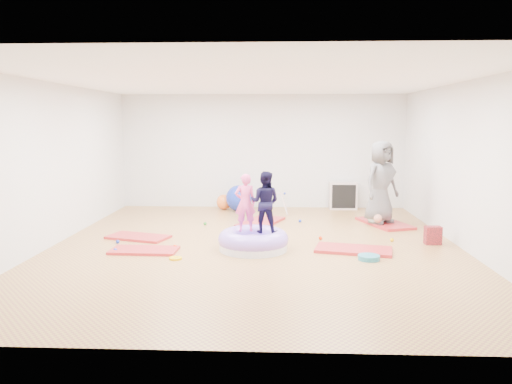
{
  "coord_description": "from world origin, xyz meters",
  "views": [
    {
      "loc": [
        0.38,
        -8.39,
        2.12
      ],
      "look_at": [
        0.0,
        0.3,
        0.9
      ],
      "focal_mm": 35.0,
      "sensor_mm": 36.0,
      "label": 1
    }
  ],
  "objects": [
    {
      "name": "gym_mat_mid_left",
      "position": [
        -2.18,
        0.48,
        0.02
      ],
      "size": [
        1.23,
        0.86,
        0.05
      ],
      "primitive_type": "cube",
      "rotation": [
        0.0,
        0.0,
        -0.3
      ],
      "color": "red",
      "rests_on": "ground"
    },
    {
      "name": "adult_caregiver",
      "position": [
        2.5,
        1.87,
        0.9
      ],
      "size": [
        0.98,
        0.92,
        1.69
      ],
      "primitive_type": "imported",
      "rotation": [
        0.0,
        0.0,
        0.64
      ],
      "color": "#565559",
      "rests_on": "gym_mat_rear_right"
    },
    {
      "name": "inflatable_cushion",
      "position": [
        -0.02,
        -0.26,
        0.14
      ],
      "size": [
        1.18,
        1.18,
        0.37
      ],
      "rotation": [
        0.0,
        0.0,
        -0.05
      ],
      "color": "white",
      "rests_on": "ground"
    },
    {
      "name": "infant",
      "position": [
        2.41,
        1.76,
        0.17
      ],
      "size": [
        0.37,
        0.37,
        0.22
      ],
      "color": "#A8D3E2",
      "rests_on": "gym_mat_rear_right"
    },
    {
      "name": "balance_disc",
      "position": [
        1.8,
        -0.8,
        0.04
      ],
      "size": [
        0.34,
        0.34,
        0.07
      ],
      "primitive_type": "cylinder",
      "color": "teal",
      "rests_on": "ground"
    },
    {
      "name": "exercise_ball_blue",
      "position": [
        -0.54,
        3.38,
        0.31
      ],
      "size": [
        0.63,
        0.63,
        0.63
      ],
      "primitive_type": "sphere",
      "color": "#172DAC",
      "rests_on": "ground"
    },
    {
      "name": "infant_play_gym",
      "position": [
        0.3,
        3.05,
        0.33
      ],
      "size": [
        0.65,
        0.62,
        0.5
      ],
      "rotation": [
        0.0,
        0.0,
        0.17
      ],
      "color": "beige",
      "rests_on": "ground"
    },
    {
      "name": "gym_mat_rear_right",
      "position": [
        2.62,
        1.94,
        0.03
      ],
      "size": [
        1.07,
        1.48,
        0.06
      ],
      "primitive_type": "cube",
      "rotation": [
        0.0,
        0.0,
        1.9
      ],
      "color": "red",
      "rests_on": "ground"
    },
    {
      "name": "backpack",
      "position": [
        3.1,
        0.26,
        0.16
      ],
      "size": [
        0.28,
        0.18,
        0.32
      ],
      "primitive_type": "cube",
      "rotation": [
        0.0,
        0.0,
        0.05
      ],
      "color": "red",
      "rests_on": "ground"
    },
    {
      "name": "yellow_toy",
      "position": [
        -1.2,
        -0.9,
        0.02
      ],
      "size": [
        0.2,
        0.2,
        0.03
      ],
      "primitive_type": "cylinder",
      "color": "#E9B600",
      "rests_on": "ground"
    },
    {
      "name": "gym_mat_right",
      "position": [
        1.64,
        -0.28,
        0.03
      ],
      "size": [
        1.34,
        0.88,
        0.05
      ],
      "primitive_type": "cube",
      "rotation": [
        0.0,
        0.0,
        -0.22
      ],
      "color": "red",
      "rests_on": "ground"
    },
    {
      "name": "gym_mat_front_left",
      "position": [
        -1.82,
        -0.46,
        0.02
      ],
      "size": [
        1.11,
        0.58,
        0.05
      ],
      "primitive_type": "cube",
      "rotation": [
        0.0,
        0.0,
        -0.03
      ],
      "color": "red",
      "rests_on": "ground"
    },
    {
      "name": "gym_mat_center_back",
      "position": [
        0.03,
        1.95,
        0.03
      ],
      "size": [
        1.06,
        1.4,
        0.05
      ],
      "primitive_type": "cube",
      "rotation": [
        0.0,
        0.0,
        1.18
      ],
      "color": "red",
      "rests_on": "ground"
    },
    {
      "name": "exercise_ball_orange",
      "position": [
        -0.93,
        3.6,
        0.18
      ],
      "size": [
        0.37,
        0.37,
        0.37
      ],
      "primitive_type": "sphere",
      "color": "orange",
      "rests_on": "ground"
    },
    {
      "name": "room",
      "position": [
        0.0,
        0.0,
        1.4
      ],
      "size": [
        7.01,
        8.01,
        2.81
      ],
      "color": "#AF8F42",
      "rests_on": "ground"
    },
    {
      "name": "child_pink",
      "position": [
        -0.16,
        -0.14,
        0.83
      ],
      "size": [
        0.4,
        0.3,
        0.98
      ],
      "primitive_type": "imported",
      "rotation": [
        0.0,
        0.0,
        3.34
      ],
      "color": "#F54C96",
      "rests_on": "inflatable_cushion"
    },
    {
      "name": "ball_pit_balls",
      "position": [
        -0.39,
        0.57,
        0.03
      ],
      "size": [
        4.93,
        2.65,
        0.07
      ],
      "color": "#172DAC",
      "rests_on": "ground"
    },
    {
      "name": "cube_shelf",
      "position": [
        1.99,
        3.79,
        0.33
      ],
      "size": [
        0.67,
        0.33,
        0.67
      ],
      "color": "beige",
      "rests_on": "ground"
    },
    {
      "name": "child_navy",
      "position": [
        0.17,
        -0.23,
        0.86
      ],
      "size": [
        0.58,
        0.5,
        1.03
      ],
      "primitive_type": "imported",
      "rotation": [
        0.0,
        0.0,
        2.89
      ],
      "color": "black",
      "rests_on": "inflatable_cushion"
    }
  ]
}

